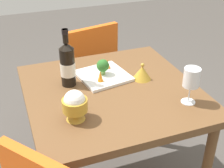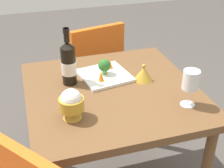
# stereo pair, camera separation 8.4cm
# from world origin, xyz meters

# --- Properties ---
(dining_table) EXTENTS (0.86, 0.86, 0.75)m
(dining_table) POSITION_xyz_m (0.00, 0.00, 0.66)
(dining_table) COLOR brown
(dining_table) RESTS_ON ground_plane
(chair_near_window) EXTENTS (0.48, 0.48, 0.85)m
(chair_near_window) POSITION_xyz_m (0.72, -0.08, 0.53)
(chair_near_window) COLOR orange
(chair_near_window) RESTS_ON ground_plane
(wine_bottle) EXTENTS (0.08, 0.08, 0.30)m
(wine_bottle) POSITION_xyz_m (0.12, 0.19, 0.87)
(wine_bottle) COLOR black
(wine_bottle) RESTS_ON dining_table
(wine_glass) EXTENTS (0.08, 0.08, 0.18)m
(wine_glass) POSITION_xyz_m (-0.24, -0.30, 0.88)
(wine_glass) COLOR white
(wine_glass) RESTS_ON dining_table
(rice_bowl) EXTENTS (0.11, 0.11, 0.14)m
(rice_bowl) POSITION_xyz_m (-0.18, 0.24, 0.82)
(rice_bowl) COLOR gold
(rice_bowl) RESTS_ON dining_table
(rice_bowl_lid) EXTENTS (0.10, 0.10, 0.09)m
(rice_bowl_lid) POSITION_xyz_m (0.05, -0.19, 0.79)
(rice_bowl_lid) COLOR gold
(rice_bowl_lid) RESTS_ON dining_table
(serving_plate) EXTENTS (0.29, 0.29, 0.02)m
(serving_plate) POSITION_xyz_m (0.14, -0.00, 0.76)
(serving_plate) COLOR white
(serving_plate) RESTS_ON dining_table
(broccoli_floret) EXTENTS (0.07, 0.07, 0.09)m
(broccoli_floret) POSITION_xyz_m (0.14, 0.00, 0.82)
(broccoli_floret) COLOR #729E4C
(broccoli_floret) RESTS_ON serving_plate
(carrot_garnish_left) EXTENTS (0.03, 0.03, 0.06)m
(carrot_garnish_left) POSITION_xyz_m (0.07, 0.04, 0.80)
(carrot_garnish_left) COLOR orange
(carrot_garnish_left) RESTS_ON serving_plate
(carrot_garnish_right) EXTENTS (0.03, 0.03, 0.05)m
(carrot_garnish_right) POSITION_xyz_m (0.20, -0.05, 0.79)
(carrot_garnish_right) COLOR orange
(carrot_garnish_right) RESTS_ON serving_plate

